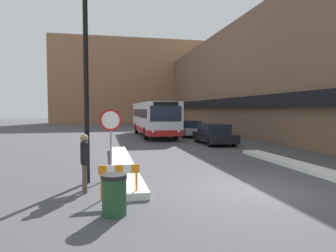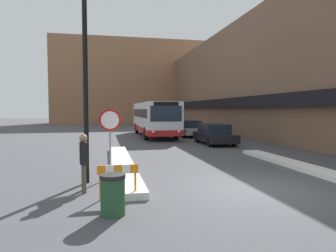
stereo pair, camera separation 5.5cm
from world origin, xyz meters
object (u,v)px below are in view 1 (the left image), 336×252
Objects in this scene: parked_car_front at (214,134)px; stop_sign at (111,128)px; pedestrian at (84,157)px; street_lamp at (94,49)px; trash_bin at (114,195)px; parked_car_middle at (189,128)px; city_bus at (154,118)px; construction_barricade at (119,175)px.

stop_sign is at bearing -129.02° from parked_car_front.
parked_car_front is 13.46m from pedestrian.
trash_bin is (0.51, -3.27, -3.91)m from street_lamp.
trash_bin is (-7.34, -19.33, -0.24)m from parked_car_middle.
stop_sign is 0.34× the size of street_lamp.
parked_car_middle is 1.95× the size of stop_sign.
stop_sign is at bearing 147.73° from pedestrian.
trash_bin is at bearing -81.20° from street_lamp.
city_bus is 20.42m from trash_bin.
construction_barricade is at bearing -71.82° from street_lamp.
pedestrian is at bearing -105.69° from city_bus.
city_bus reaches higher than pedestrian.
trash_bin is at bearing 13.13° from pedestrian.
street_lamp is at bearing -129.18° from parked_car_front.
stop_sign is at bearing 93.34° from construction_barricade.
pedestrian is at bearing -127.15° from parked_car_front.
parked_car_middle reaches higher than parked_car_front.
street_lamp reaches higher than trash_bin.
street_lamp is 3.55m from pedestrian.
trash_bin is 0.86× the size of construction_barricade.
parked_car_front is 0.60× the size of street_lamp.
construction_barricade is (0.17, 1.21, 0.19)m from trash_bin.
pedestrian reaches higher than parked_car_middle.
stop_sign is at bearing 89.76° from trash_bin.
parked_car_middle is 18.99m from pedestrian.
pedestrian reaches higher than trash_bin.
construction_barricade is (-7.17, -11.68, -0.04)m from parked_car_front.
trash_bin is 1.24m from construction_barricade.
city_bus is at bearing 77.84° from construction_barricade.
street_lamp is at bearing 108.18° from construction_barricade.
street_lamp reaches higher than parked_car_middle.
city_bus reaches higher than trash_bin.
city_bus is at bearing 74.22° from street_lamp.
stop_sign reaches higher than pedestrian.
city_bus is 17.54m from street_lamp.
parked_car_front is at bearing 50.82° from street_lamp.
parked_car_middle is 20.68m from trash_bin.
city_bus is 2.60× the size of parked_car_front.
street_lamp is at bearing 158.84° from pedestrian.
parked_car_middle is 18.25m from street_lamp.
pedestrian is at bearing 109.95° from trash_bin.
street_lamp is at bearing 98.80° from trash_bin.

